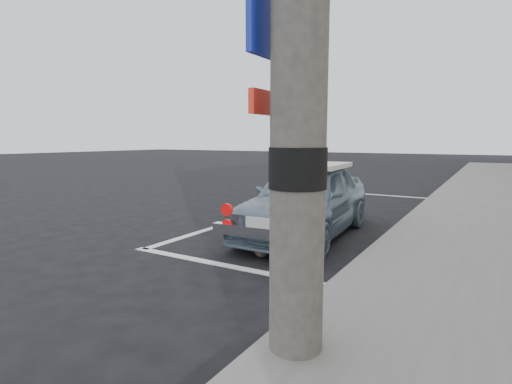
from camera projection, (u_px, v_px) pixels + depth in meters
ground at (220, 250)px, 5.33m from camera, size 80.00×80.00×0.00m
sidewalk at (499, 243)px, 5.39m from camera, size 2.80×40.00×0.15m
pline_rear at (230, 266)px, 4.65m from camera, size 3.00×0.12×0.01m
pline_front at (380, 195)px, 10.60m from camera, size 3.00×0.12×0.01m
pline_side at (270, 210)px, 8.34m from camera, size 0.12×7.00×0.01m
retro_coupe at (306, 199)px, 6.11m from camera, size 1.55×3.38×1.12m
cat at (262, 249)px, 5.01m from camera, size 0.23×0.42×0.23m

